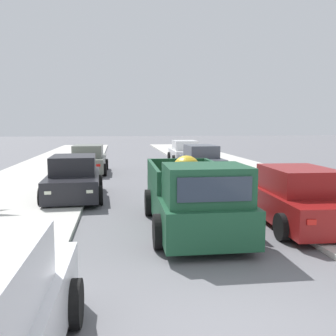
# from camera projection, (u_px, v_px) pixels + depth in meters

# --- Properties ---
(ground_plane) EXTENTS (160.00, 160.00, 0.00)m
(ground_plane) POSITION_uv_depth(u_px,v_px,m) (243.00, 333.00, 4.67)
(ground_plane) COLOR slate
(sidewalk_left) EXTENTS (5.28, 60.00, 0.12)m
(sidewalk_left) POSITION_uv_depth(u_px,v_px,m) (30.00, 185.00, 15.73)
(sidewalk_left) COLOR beige
(sidewalk_left) RESTS_ON ground
(sidewalk_right) EXTENTS (5.28, 60.00, 0.12)m
(sidewalk_right) POSITION_uv_depth(u_px,v_px,m) (264.00, 180.00, 17.19)
(sidewalk_right) COLOR beige
(sidewalk_right) RESTS_ON ground
(curb_left) EXTENTS (0.16, 60.00, 0.10)m
(curb_left) POSITION_uv_depth(u_px,v_px,m) (60.00, 184.00, 15.90)
(curb_left) COLOR silver
(curb_left) RESTS_ON ground
(curb_right) EXTENTS (0.16, 60.00, 0.10)m
(curb_right) POSITION_uv_depth(u_px,v_px,m) (238.00, 180.00, 17.02)
(curb_right) COLOR silver
(curb_right) RESTS_ON ground
(pickup_truck) EXTENTS (2.28, 5.24, 1.80)m
(pickup_truck) POSITION_uv_depth(u_px,v_px,m) (193.00, 199.00, 9.16)
(pickup_truck) COLOR #19472D
(pickup_truck) RESTS_ON ground
(car_left_near) EXTENTS (2.15, 4.32, 1.54)m
(car_left_near) POSITION_uv_depth(u_px,v_px,m) (74.00, 179.00, 13.12)
(car_left_near) COLOR black
(car_left_near) RESTS_ON ground
(car_right_near) EXTENTS (2.09, 4.29, 1.54)m
(car_right_near) POSITION_uv_depth(u_px,v_px,m) (185.00, 152.00, 25.43)
(car_right_near) COLOR silver
(car_right_near) RESTS_ON ground
(car_right_mid) EXTENTS (2.08, 4.28, 1.54)m
(car_right_mid) POSITION_uv_depth(u_px,v_px,m) (201.00, 160.00, 19.83)
(car_right_mid) COLOR #474C56
(car_right_mid) RESTS_ON ground
(car_left_far) EXTENTS (2.04, 4.27, 1.54)m
(car_left_far) POSITION_uv_depth(u_px,v_px,m) (89.00, 160.00, 19.93)
(car_left_far) COLOR slate
(car_left_far) RESTS_ON ground
(car_right_far) EXTENTS (2.16, 4.32, 1.54)m
(car_right_far) POSITION_uv_depth(u_px,v_px,m) (296.00, 198.00, 9.64)
(car_right_far) COLOR maroon
(car_right_far) RESTS_ON ground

